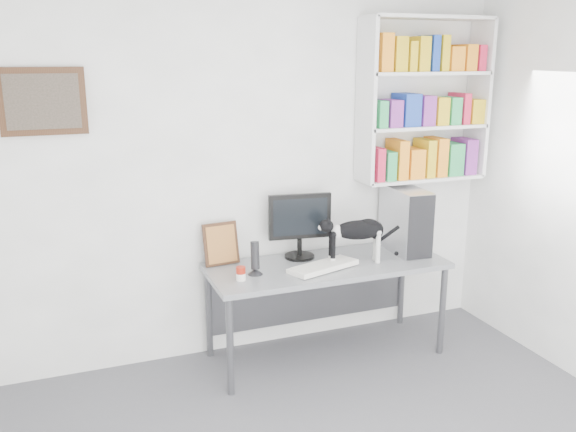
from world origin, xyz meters
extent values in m
cube|color=white|center=(0.00, 2.00, 1.35)|extent=(4.00, 0.01, 2.70)
cube|color=silver|center=(1.40, 1.85, 1.85)|extent=(1.03, 0.28, 1.24)
cube|color=#3F2714|center=(-1.30, 1.97, 1.90)|extent=(0.52, 0.04, 0.42)
cube|color=gray|center=(0.51, 1.63, 0.36)|extent=(1.73, 0.67, 0.72)
cube|color=black|center=(0.37, 1.83, 0.97)|extent=(0.49, 0.28, 0.50)
cube|color=white|center=(0.43, 1.53, 0.74)|extent=(0.55, 0.34, 0.04)
cube|color=#BCBCC1|center=(1.19, 1.71, 0.97)|extent=(0.25, 0.50, 0.49)
cylinder|color=black|center=(-0.05, 1.60, 0.84)|extent=(0.12, 0.12, 0.24)
cube|color=#3F2714|center=(-0.21, 1.89, 0.88)|extent=(0.26, 0.13, 0.32)
cylinder|color=#A51D0E|center=(-0.17, 1.53, 0.77)|extent=(0.08, 0.08, 0.09)
camera|label=1|loc=(-1.25, -2.17, 2.17)|focal=38.00mm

